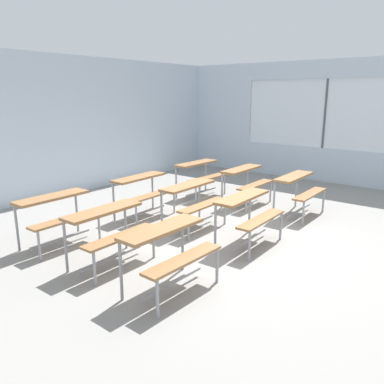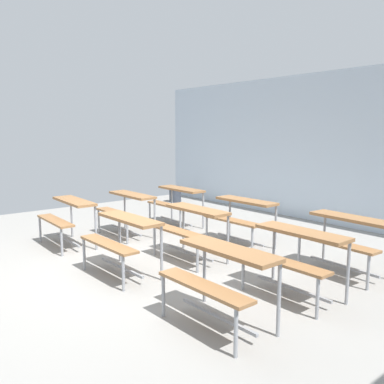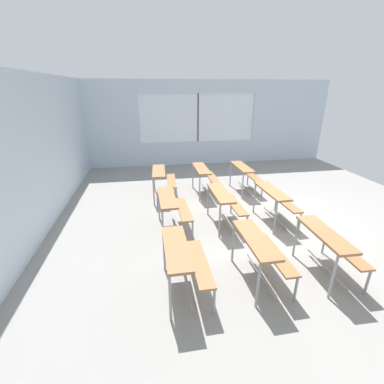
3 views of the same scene
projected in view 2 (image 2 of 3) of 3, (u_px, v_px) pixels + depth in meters
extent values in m
cube|color=gray|center=(137.00, 271.00, 5.53)|extent=(10.00, 9.00, 0.05)
cube|color=silver|center=(330.00, 149.00, 8.12)|extent=(10.00, 0.12, 3.00)
cube|color=olive|center=(74.00, 201.00, 6.63)|extent=(1.11, 0.35, 0.04)
cube|color=olive|center=(55.00, 221.00, 6.48)|extent=(1.11, 0.25, 0.03)
cylinder|color=gray|center=(72.00, 217.00, 7.16)|extent=(0.04, 0.04, 0.72)
cylinder|color=gray|center=(96.00, 227.00, 6.38)|extent=(0.04, 0.04, 0.72)
cylinder|color=gray|center=(40.00, 229.00, 6.85)|extent=(0.04, 0.04, 0.44)
cylinder|color=gray|center=(62.00, 242.00, 6.07)|extent=(0.04, 0.04, 0.44)
cube|color=gray|center=(67.00, 240.00, 6.64)|extent=(1.00, 0.06, 0.03)
cube|color=olive|center=(130.00, 219.00, 5.30)|extent=(1.11, 0.34, 0.04)
cube|color=olive|center=(108.00, 244.00, 5.14)|extent=(1.10, 0.24, 0.03)
cylinder|color=gray|center=(120.00, 237.00, 5.82)|extent=(0.04, 0.04, 0.72)
cylinder|color=gray|center=(162.00, 252.00, 5.07)|extent=(0.04, 0.04, 0.72)
cylinder|color=gray|center=(84.00, 254.00, 5.49)|extent=(0.04, 0.04, 0.44)
cylinder|color=gray|center=(123.00, 273.00, 4.74)|extent=(0.04, 0.04, 0.44)
cube|color=gray|center=(121.00, 267.00, 5.30)|extent=(1.00, 0.05, 0.03)
cube|color=olive|center=(229.00, 250.00, 3.90)|extent=(1.10, 0.33, 0.04)
cube|color=olive|center=(203.00, 286.00, 3.74)|extent=(1.10, 0.23, 0.03)
cylinder|color=gray|center=(204.00, 270.00, 4.42)|extent=(0.04, 0.04, 0.72)
cylinder|color=gray|center=(279.00, 299.00, 3.67)|extent=(0.04, 0.04, 0.72)
cylinder|color=gray|center=(163.00, 295.00, 4.10)|extent=(0.04, 0.04, 0.44)
cylinder|color=gray|center=(236.00, 332.00, 3.34)|extent=(0.04, 0.04, 0.44)
cube|color=gray|center=(217.00, 316.00, 3.91)|extent=(1.00, 0.04, 0.03)
cube|color=olive|center=(132.00, 195.00, 7.28)|extent=(1.10, 0.33, 0.04)
cube|color=olive|center=(116.00, 213.00, 7.12)|extent=(1.10, 0.23, 0.03)
cylinder|color=gray|center=(125.00, 210.00, 7.80)|extent=(0.04, 0.04, 0.72)
cylinder|color=gray|center=(155.00, 218.00, 7.04)|extent=(0.04, 0.04, 0.72)
cylinder|color=gray|center=(99.00, 221.00, 7.48)|extent=(0.04, 0.04, 0.44)
cylinder|color=gray|center=(127.00, 231.00, 6.72)|extent=(0.04, 0.04, 0.44)
cube|color=gray|center=(126.00, 230.00, 7.28)|extent=(1.00, 0.04, 0.03)
cube|color=olive|center=(197.00, 209.00, 5.93)|extent=(1.10, 0.32, 0.04)
cube|color=olive|center=(180.00, 232.00, 5.77)|extent=(1.10, 0.22, 0.03)
cylinder|color=gray|center=(183.00, 226.00, 6.45)|extent=(0.04, 0.04, 0.72)
cylinder|color=gray|center=(228.00, 239.00, 5.69)|extent=(0.04, 0.04, 0.72)
cylinder|color=gray|center=(155.00, 241.00, 6.13)|extent=(0.04, 0.04, 0.44)
cylinder|color=gray|center=(197.00, 256.00, 5.36)|extent=(0.04, 0.04, 0.44)
cube|color=gray|center=(190.00, 253.00, 5.93)|extent=(1.00, 0.03, 0.03)
cube|color=olive|center=(302.00, 232.00, 4.59)|extent=(1.10, 0.32, 0.04)
cube|color=olive|center=(283.00, 262.00, 4.43)|extent=(1.10, 0.22, 0.03)
cylinder|color=gray|center=(274.00, 251.00, 5.11)|extent=(0.04, 0.04, 0.72)
cylinder|color=gray|center=(348.00, 272.00, 4.35)|extent=(0.04, 0.04, 0.72)
cylinder|color=gray|center=(243.00, 271.00, 4.79)|extent=(0.04, 0.04, 0.44)
cylinder|color=gray|center=(318.00, 298.00, 4.03)|extent=(0.04, 0.04, 0.44)
cube|color=gray|center=(292.00, 288.00, 4.60)|extent=(1.00, 0.04, 0.03)
cube|color=olive|center=(181.00, 189.00, 8.01)|extent=(1.10, 0.32, 0.04)
cube|color=olive|center=(168.00, 205.00, 7.85)|extent=(1.10, 0.22, 0.03)
cylinder|color=gray|center=(172.00, 203.00, 8.53)|extent=(0.04, 0.04, 0.72)
cylinder|color=gray|center=(203.00, 210.00, 7.77)|extent=(0.04, 0.04, 0.72)
cylinder|color=gray|center=(150.00, 213.00, 8.21)|extent=(0.04, 0.04, 0.44)
cylinder|color=gray|center=(180.00, 221.00, 7.44)|extent=(0.04, 0.04, 0.44)
cube|color=gray|center=(176.00, 221.00, 8.01)|extent=(1.00, 0.03, 0.03)
cube|color=olive|center=(246.00, 201.00, 6.66)|extent=(1.11, 0.34, 0.04)
cube|color=olive|center=(232.00, 220.00, 6.50)|extent=(1.10, 0.24, 0.03)
cylinder|color=gray|center=(230.00, 217.00, 7.18)|extent=(0.04, 0.04, 0.72)
cylinder|color=gray|center=(276.00, 227.00, 6.43)|extent=(0.04, 0.04, 0.72)
cylinder|color=gray|center=(207.00, 229.00, 6.85)|extent=(0.04, 0.04, 0.44)
cylinder|color=gray|center=(252.00, 241.00, 6.10)|extent=(0.04, 0.04, 0.44)
cube|color=gray|center=(240.00, 239.00, 6.66)|extent=(1.00, 0.05, 0.03)
cube|color=olive|center=(352.00, 218.00, 5.33)|extent=(1.11, 0.37, 0.04)
cube|color=olive|center=(336.00, 243.00, 5.18)|extent=(1.11, 0.27, 0.03)
cylinder|color=gray|center=(324.00, 236.00, 5.86)|extent=(0.04, 0.04, 0.72)
cylinder|color=gray|center=(299.00, 252.00, 5.56)|extent=(0.04, 0.04, 0.44)
cylinder|color=gray|center=(368.00, 272.00, 4.76)|extent=(0.04, 0.04, 0.44)
cube|color=gray|center=(343.00, 266.00, 5.34)|extent=(1.00, 0.08, 0.03)
cylinder|color=#333842|center=(175.00, 194.00, 10.74)|extent=(0.31, 0.31, 0.42)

